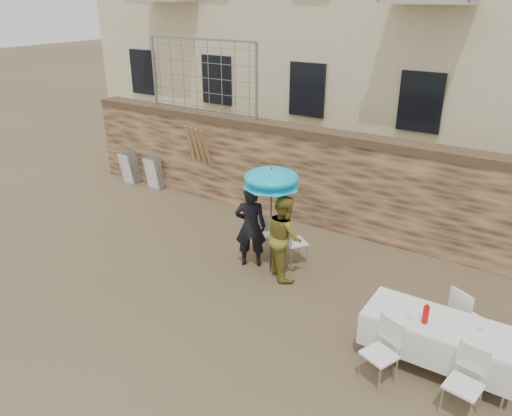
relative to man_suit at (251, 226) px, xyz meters
The scene contains 16 objects.
ground 2.62m from the man_suit, 92.21° to the right, with size 80.00×80.00×0.00m, color brown.
stone_wall 2.54m from the man_suit, 92.17° to the left, with size 13.00×0.50×2.20m, color olive.
chain_link_fence 4.59m from the man_suit, 140.81° to the left, with size 3.20×0.06×1.80m, color gray, non-canonical shape.
man_suit is the anchor object (origin of this frame).
woman_dress 0.75m from the man_suit, ahead, with size 0.80×0.62×1.64m, color #AEA235.
umbrella 1.07m from the man_suit, 14.04° to the left, with size 1.07×1.07×1.94m.
couple_chair_left 0.66m from the man_suit, 90.00° to the left, with size 0.48×0.48×0.96m, color white, non-canonical shape.
couple_chair_right 0.96m from the man_suit, 38.16° to the left, with size 0.48×0.48×0.96m, color white, non-canonical shape.
banquet_table 4.03m from the man_suit, 14.81° to the right, with size 2.10×0.85×0.78m.
soda_bottle 3.88m from the man_suit, 17.71° to the right, with size 0.09×0.09×0.26m, color red.
table_chair_front_left 3.76m from the man_suit, 28.38° to the right, with size 0.48×0.48×0.96m, color white, non-canonical shape.
table_chair_front_right 4.76m from the man_suit, 22.05° to the right, with size 0.48×0.48×0.96m, color white, non-canonical shape.
table_chair_back 4.12m from the man_suit, ahead, with size 0.48×0.48×0.96m, color white, non-canonical shape.
chair_stack_left 5.91m from the man_suit, 158.03° to the left, with size 0.46×0.47×0.92m, color white, non-canonical shape.
chair_stack_right 5.09m from the man_suit, 154.22° to the left, with size 0.46×0.40×0.92m, color white, non-canonical shape.
wood_planks 3.74m from the man_suit, 142.51° to the left, with size 0.70×0.20×2.00m, color #A37749, non-canonical shape.
Camera 1 is at (4.95, -4.82, 5.00)m, focal length 35.00 mm.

